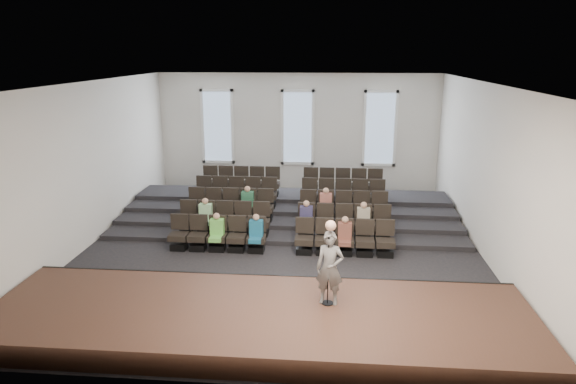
# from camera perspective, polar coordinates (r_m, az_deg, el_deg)

# --- Properties ---
(ground) EXTENTS (14.00, 14.00, 0.00)m
(ground) POSITION_cam_1_polar(r_m,az_deg,el_deg) (16.17, -0.66, -5.93)
(ground) COLOR black
(ground) RESTS_ON ground
(ceiling) EXTENTS (12.00, 14.00, 0.02)m
(ceiling) POSITION_cam_1_polar(r_m,az_deg,el_deg) (15.09, -0.72, 12.08)
(ceiling) COLOR white
(ceiling) RESTS_ON ground
(wall_back) EXTENTS (12.00, 0.04, 5.00)m
(wall_back) POSITION_cam_1_polar(r_m,az_deg,el_deg) (22.32, 1.08, 6.68)
(wall_back) COLOR silver
(wall_back) RESTS_ON ground
(wall_front) EXTENTS (12.00, 0.04, 5.00)m
(wall_front) POSITION_cam_1_polar(r_m,az_deg,el_deg) (8.79, -5.19, -7.32)
(wall_front) COLOR silver
(wall_front) RESTS_ON ground
(wall_left) EXTENTS (0.04, 14.00, 5.00)m
(wall_left) POSITION_cam_1_polar(r_m,az_deg,el_deg) (17.10, -21.22, 2.94)
(wall_left) COLOR silver
(wall_left) RESTS_ON ground
(wall_right) EXTENTS (0.04, 14.00, 5.00)m
(wall_right) POSITION_cam_1_polar(r_m,az_deg,el_deg) (16.03, 21.28, 2.15)
(wall_right) COLOR silver
(wall_right) RESTS_ON ground
(stage) EXTENTS (11.80, 3.60, 0.50)m
(stage) POSITION_cam_1_polar(r_m,az_deg,el_deg) (11.48, -3.21, -14.01)
(stage) COLOR #3D241A
(stage) RESTS_ON ground
(stage_lip) EXTENTS (11.80, 0.06, 0.52)m
(stage_lip) POSITION_cam_1_polar(r_m,az_deg,el_deg) (13.04, -2.11, -10.21)
(stage_lip) COLOR black
(stage_lip) RESTS_ON ground
(risers) EXTENTS (11.80, 4.80, 0.60)m
(risers) POSITION_cam_1_polar(r_m,az_deg,el_deg) (19.09, 0.26, -1.93)
(risers) COLOR black
(risers) RESTS_ON ground
(seating_rows) EXTENTS (6.80, 4.70, 1.67)m
(seating_rows) POSITION_cam_1_polar(r_m,az_deg,el_deg) (17.40, -0.17, -2.00)
(seating_rows) COLOR black
(seating_rows) RESTS_ON ground
(windows) EXTENTS (8.44, 0.10, 3.24)m
(windows) POSITION_cam_1_polar(r_m,az_deg,el_deg) (22.22, 1.07, 7.17)
(windows) COLOR white
(windows) RESTS_ON wall_back
(audience) EXTENTS (5.45, 2.64, 1.10)m
(audience) POSITION_cam_1_polar(r_m,az_deg,el_deg) (16.20, -0.56, -2.84)
(audience) COLOR #69CA50
(audience) RESTS_ON seating_rows
(speaker) EXTENTS (0.66, 0.48, 1.66)m
(speaker) POSITION_cam_1_polar(r_m,az_deg,el_deg) (11.30, 4.66, -8.42)
(speaker) COLOR #5F5C5A
(speaker) RESTS_ON stage
(mic_stand) EXTENTS (0.26, 0.26, 1.56)m
(mic_stand) POSITION_cam_1_polar(r_m,az_deg,el_deg) (11.42, 4.45, -10.18)
(mic_stand) COLOR black
(mic_stand) RESTS_ON stage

